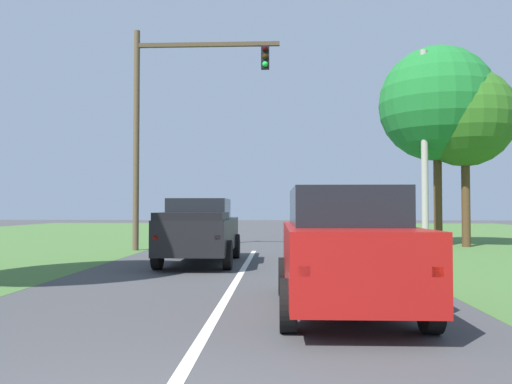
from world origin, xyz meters
name	(u,v)px	position (x,y,z in m)	size (l,w,h in m)	color
ground_plane	(239,276)	(0.00, 9.55, 0.00)	(120.00, 120.00, 0.00)	#424244
red_suv_near	(343,246)	(2.03, 5.38, 1.05)	(2.14, 4.83, 1.99)	#9E1411
pickup_truck_lead	(200,230)	(-1.39, 12.38, 1.01)	(2.20, 5.38, 1.95)	black
traffic_light	(169,110)	(-3.39, 17.17, 5.58)	(5.81, 0.40, 8.75)	brown
keep_moving_sign	(397,211)	(5.39, 16.57, 1.56)	(0.60, 0.09, 2.44)	gray
oak_tree_right	(465,118)	(9.02, 19.65, 5.58)	(4.27, 4.27, 7.74)	#4C351E
utility_pole_right	(425,149)	(7.01, 18.64, 4.14)	(0.28, 0.28, 8.27)	#9E998E
extra_tree_1	(437,104)	(7.94, 20.00, 6.25)	(5.05, 5.05, 8.79)	#4C351E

